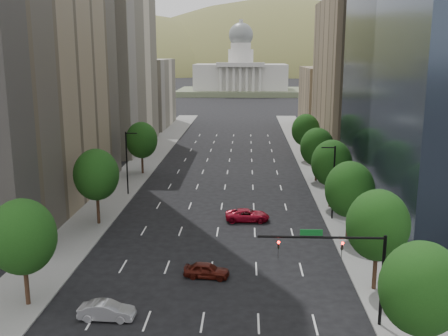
# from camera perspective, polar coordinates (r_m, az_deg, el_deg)

# --- Properties ---
(sidewalk_left) EXTENTS (6.00, 200.00, 0.15)m
(sidewalk_left) POSITION_cam_1_polar(r_m,az_deg,el_deg) (70.41, -12.98, -3.89)
(sidewalk_left) COLOR slate
(sidewalk_left) RESTS_ON ground
(sidewalk_right) EXTENTS (6.00, 200.00, 0.15)m
(sidewalk_right) POSITION_cam_1_polar(r_m,az_deg,el_deg) (69.01, 12.75, -4.22)
(sidewalk_right) COLOR slate
(sidewalk_right) RESTS_ON ground
(midrise_cream_left) EXTENTS (14.00, 30.00, 35.00)m
(midrise_cream_left) POSITION_cam_1_polar(r_m,az_deg,el_deg) (111.68, -12.32, 11.15)
(midrise_cream_left) COLOR beige
(midrise_cream_left) RESTS_ON ground
(filler_left) EXTENTS (14.00, 26.00, 18.00)m
(filler_left) POSITION_cam_1_polar(r_m,az_deg,el_deg) (144.22, -8.83, 8.14)
(filler_left) COLOR beige
(filler_left) RESTS_ON ground
(parking_tan_right) EXTENTS (14.00, 30.00, 30.00)m
(parking_tan_right) POSITION_cam_1_polar(r_m,az_deg,el_deg) (107.39, 14.47, 9.67)
(parking_tan_right) COLOR #8C7759
(parking_tan_right) RESTS_ON ground
(filler_right) EXTENTS (14.00, 26.00, 16.00)m
(filler_right) POSITION_cam_1_polar(r_m,az_deg,el_deg) (140.24, 11.58, 7.51)
(filler_right) COLOR #8C7759
(filler_right) RESTS_ON ground
(tree_right_0) EXTENTS (5.20, 5.20, 8.39)m
(tree_right_0) POSITION_cam_1_polar(r_m,az_deg,el_deg) (34.94, 20.86, -12.27)
(tree_right_0) COLOR #382316
(tree_right_0) RESTS_ON ground
(tree_right_1) EXTENTS (5.20, 5.20, 8.75)m
(tree_right_1) POSITION_cam_1_polar(r_m,az_deg,el_deg) (44.64, 16.54, -6.04)
(tree_right_1) COLOR #382316
(tree_right_1) RESTS_ON ground
(tree_right_2) EXTENTS (5.20, 5.20, 8.61)m
(tree_right_2) POSITION_cam_1_polar(r_m,az_deg,el_deg) (55.91, 13.63, -2.31)
(tree_right_2) COLOR #382316
(tree_right_2) RESTS_ON ground
(tree_right_3) EXTENTS (5.20, 5.20, 8.89)m
(tree_right_3) POSITION_cam_1_polar(r_m,az_deg,el_deg) (67.34, 11.74, 0.53)
(tree_right_3) COLOR #382316
(tree_right_3) RESTS_ON ground
(tree_right_4) EXTENTS (5.20, 5.20, 8.46)m
(tree_right_4) POSITION_cam_1_polar(r_m,az_deg,el_deg) (81.02, 10.18, 2.28)
(tree_right_4) COLOR #382316
(tree_right_4) RESTS_ON ground
(tree_right_5) EXTENTS (5.20, 5.20, 8.75)m
(tree_right_5) POSITION_cam_1_polar(r_m,az_deg,el_deg) (96.66, 8.96, 4.13)
(tree_right_5) COLOR #382316
(tree_right_5) RESTS_ON ground
(tree_left_0) EXTENTS (5.20, 5.20, 8.75)m
(tree_left_0) POSITION_cam_1_polar(r_m,az_deg,el_deg) (43.09, -21.26, -7.06)
(tree_left_0) COLOR #382316
(tree_left_0) RESTS_ON ground
(tree_left_1) EXTENTS (5.20, 5.20, 8.97)m
(tree_left_1) POSITION_cam_1_polar(r_m,az_deg,el_deg) (61.10, -13.85, -0.72)
(tree_left_1) COLOR #382316
(tree_left_1) RESTS_ON ground
(tree_left_2) EXTENTS (5.20, 5.20, 8.68)m
(tree_left_2) POSITION_cam_1_polar(r_m,az_deg,el_deg) (85.93, -9.04, 3.04)
(tree_left_2) COLOR #382316
(tree_left_2) RESTS_ON ground
(streetlight_rn) EXTENTS (1.70, 0.20, 9.00)m
(streetlight_rn) POSITION_cam_1_polar(r_m,az_deg,el_deg) (62.67, 11.89, -1.35)
(streetlight_rn) COLOR black
(streetlight_rn) RESTS_ON ground
(streetlight_ln) EXTENTS (1.70, 0.20, 9.00)m
(streetlight_ln) POSITION_cam_1_polar(r_m,az_deg,el_deg) (73.47, -10.58, 0.73)
(streetlight_ln) COLOR black
(streetlight_ln) RESTS_ON ground
(traffic_signal) EXTENTS (9.12, 0.40, 7.38)m
(traffic_signal) POSITION_cam_1_polar(r_m,az_deg,el_deg) (38.59, 13.55, -9.74)
(traffic_signal) COLOR black
(traffic_signal) RESTS_ON ground
(capitol) EXTENTS (60.00, 40.00, 35.20)m
(capitol) POSITION_cam_1_polar(r_m,az_deg,el_deg) (255.01, 1.84, 10.01)
(capitol) COLOR #596647
(capitol) RESTS_ON ground
(foothills) EXTENTS (720.00, 413.00, 263.00)m
(foothills) POSITION_cam_1_polar(r_m,az_deg,el_deg) (607.97, 5.52, 7.01)
(foothills) COLOR olive
(foothills) RESTS_ON ground
(car_maroon) EXTENTS (4.22, 2.10, 1.38)m
(car_maroon) POSITION_cam_1_polar(r_m,az_deg,el_deg) (47.02, -1.92, -11.15)
(car_maroon) COLOR #43110B
(car_maroon) RESTS_ON ground
(car_silver) EXTENTS (4.26, 1.61, 1.39)m
(car_silver) POSITION_cam_1_polar(r_m,az_deg,el_deg) (41.23, -12.76, -15.04)
(car_silver) COLOR #A1A1A6
(car_silver) RESTS_ON ground
(car_red_far) EXTENTS (5.34, 2.69, 1.45)m
(car_red_far) POSITION_cam_1_polar(r_m,az_deg,el_deg) (62.00, 2.59, -5.19)
(car_red_far) COLOR maroon
(car_red_far) RESTS_ON ground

